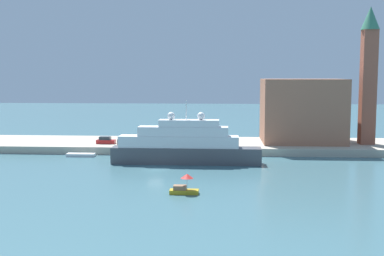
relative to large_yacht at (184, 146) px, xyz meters
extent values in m
plane|color=#3D6670|center=(-4.33, -7.06, -3.33)|extent=(400.00, 400.00, 0.00)
cube|color=#B7AD99|center=(-4.33, 18.45, -2.55)|extent=(110.00, 19.03, 1.56)
cube|color=#4C4C51|center=(0.41, 0.00, -1.80)|extent=(27.58, 3.84, 3.05)
cube|color=white|center=(-0.97, 0.00, 0.78)|extent=(22.06, 3.53, 2.10)
cube|color=white|center=(-0.14, 0.00, 2.70)|extent=(16.55, 3.23, 1.74)
cube|color=white|center=(0.96, 0.00, 4.21)|extent=(11.03, 2.92, 1.26)
cylinder|color=silver|center=(0.41, 0.00, 6.69)|extent=(0.16, 0.16, 3.71)
sphere|color=white|center=(3.16, 0.00, 5.54)|extent=(1.41, 1.41, 1.41)
sphere|color=white|center=(-2.35, 0.00, 5.54)|extent=(1.41, 1.41, 1.41)
cube|color=#B7991E|center=(1.97, -23.45, -3.04)|extent=(4.00, 1.53, 0.58)
cube|color=#8C6647|center=(1.37, -23.45, -2.45)|extent=(1.76, 1.22, 0.60)
cylinder|color=#B2B2B2|center=(2.37, -23.45, -1.93)|extent=(0.06, 0.06, 1.62)
cone|color=red|center=(2.37, -23.45, -0.82)|extent=(1.74, 1.74, 0.61)
cube|color=silver|center=(-21.40, 6.55, -3.01)|extent=(5.67, 1.86, 0.63)
cube|color=#9E664C|center=(24.60, 20.67, 5.19)|extent=(17.55, 15.20, 13.92)
cube|color=#93513D|center=(37.90, 17.60, 10.36)|extent=(3.00, 3.00, 24.26)
cone|color=#387A5B|center=(37.90, 17.60, 24.92)|extent=(3.90, 3.90, 4.86)
cube|color=#B21E1E|center=(-18.13, 14.39, -1.35)|extent=(4.02, 1.72, 0.83)
cube|color=#262D33|center=(-18.33, 14.39, -0.59)|extent=(2.41, 1.55, 0.69)
cylinder|color=#4C4C4C|center=(-14.71, 10.72, -1.07)|extent=(0.36, 0.36, 1.40)
sphere|color=tan|center=(-14.71, 10.72, -0.25)|extent=(0.24, 0.24, 0.24)
cylinder|color=black|center=(-7.51, 10.37, -1.40)|extent=(0.43, 0.43, 0.73)
camera|label=1|loc=(7.49, -90.09, 13.00)|focal=46.25mm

